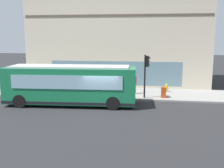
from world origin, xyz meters
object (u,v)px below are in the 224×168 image
object	(u,v)px
city_bus_nearside	(70,85)
newspaper_vending_box	(163,92)
pedestrian_by_light_pole	(135,82)
fire_hydrant	(166,88)
pedestrian_near_hydrant	(56,78)
traffic_light_near_corner	(146,68)

from	to	relation	value
city_bus_nearside	newspaper_vending_box	world-z (taller)	city_bus_nearside
pedestrian_by_light_pole	newspaper_vending_box	distance (m)	2.83
city_bus_nearside	pedestrian_by_light_pole	xyz separation A→B (m)	(4.08, -4.76, -0.36)
pedestrian_by_light_pole	city_bus_nearside	bearing A→B (deg)	130.63
fire_hydrant	pedestrian_by_light_pole	bearing A→B (deg)	115.56
city_bus_nearside	pedestrian_near_hydrant	bearing A→B (deg)	29.73
traffic_light_near_corner	newspaper_vending_box	distance (m)	2.57
traffic_light_near_corner	pedestrian_by_light_pole	world-z (taller)	traffic_light_near_corner
city_bus_nearside	pedestrian_near_hydrant	distance (m)	6.29
pedestrian_by_light_pole	pedestrian_near_hydrant	xyz separation A→B (m)	(1.38, 7.87, 0.01)
pedestrian_by_light_pole	newspaper_vending_box	world-z (taller)	pedestrian_by_light_pole
pedestrian_near_hydrant	city_bus_nearside	bearing A→B (deg)	-150.27
fire_hydrant	pedestrian_near_hydrant	bearing A→B (deg)	90.10
city_bus_nearside	fire_hydrant	xyz separation A→B (m)	(5.48, -7.67, -1.04)
city_bus_nearside	pedestrian_near_hydrant	world-z (taller)	city_bus_nearside
traffic_light_near_corner	newspaper_vending_box	xyz separation A→B (m)	(0.32, -1.48, -2.08)
fire_hydrant	pedestrian_by_light_pole	size ratio (longest dim) A/B	0.41
newspaper_vending_box	traffic_light_near_corner	bearing A→B (deg)	102.19
city_bus_nearside	traffic_light_near_corner	bearing A→B (deg)	-65.85
traffic_light_near_corner	newspaper_vending_box	world-z (taller)	traffic_light_near_corner
pedestrian_by_light_pole	pedestrian_near_hydrant	world-z (taller)	pedestrian_near_hydrant
city_bus_nearside	newspaper_vending_box	bearing A→B (deg)	-68.14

